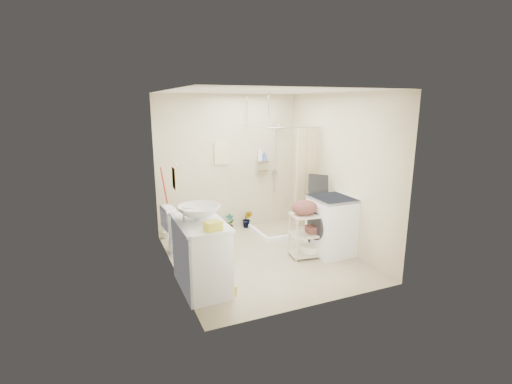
{
  "coord_description": "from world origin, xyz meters",
  "views": [
    {
      "loc": [
        -2.28,
        -5.11,
        2.43
      ],
      "look_at": [
        -0.0,
        0.25,
        1.03
      ],
      "focal_mm": 26.0,
      "sensor_mm": 36.0,
      "label": 1
    }
  ],
  "objects_px": {
    "laundry_rack": "(310,231)",
    "toilet": "(187,228)",
    "vanity": "(201,255)",
    "washing_machine": "(333,225)"
  },
  "relations": [
    {
      "from": "washing_machine",
      "to": "laundry_rack",
      "type": "relative_size",
      "value": 1.1
    },
    {
      "from": "toilet",
      "to": "laundry_rack",
      "type": "height_order",
      "value": "laundry_rack"
    },
    {
      "from": "vanity",
      "to": "washing_machine",
      "type": "bearing_deg",
      "value": 7.15
    },
    {
      "from": "laundry_rack",
      "to": "toilet",
      "type": "bearing_deg",
      "value": 158.02
    },
    {
      "from": "laundry_rack",
      "to": "washing_machine",
      "type": "bearing_deg",
      "value": 3.73
    },
    {
      "from": "vanity",
      "to": "toilet",
      "type": "distance_m",
      "value": 1.34
    },
    {
      "from": "toilet",
      "to": "laundry_rack",
      "type": "distance_m",
      "value": 2.03
    },
    {
      "from": "vanity",
      "to": "toilet",
      "type": "bearing_deg",
      "value": 84.18
    },
    {
      "from": "vanity",
      "to": "laundry_rack",
      "type": "height_order",
      "value": "vanity"
    },
    {
      "from": "vanity",
      "to": "washing_machine",
      "type": "height_order",
      "value": "washing_machine"
    }
  ]
}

